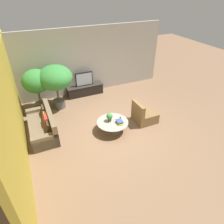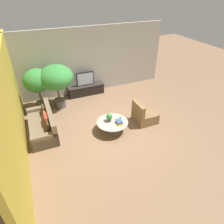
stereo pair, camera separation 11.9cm
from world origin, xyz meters
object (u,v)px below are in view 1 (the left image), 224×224
object	(u,v)px
couch_by_wall	(43,126)
armchair_wicker	(144,115)
potted_plant_tabletop	(109,117)
coffee_table	(113,124)
potted_palm_corner	(55,79)
media_console	(85,90)
potted_palm_tall	(36,83)
television	(84,79)

from	to	relation	value
couch_by_wall	armchair_wicker	size ratio (longest dim) A/B	2.29
couch_by_wall	potted_plant_tabletop	distance (m)	2.36
coffee_table	potted_palm_corner	size ratio (longest dim) A/B	0.60
media_console	potted_plant_tabletop	bearing A→B (deg)	-90.70
armchair_wicker	potted_palm_tall	distance (m)	4.39
potted_plant_tabletop	coffee_table	bearing A→B (deg)	-50.32
media_console	coffee_table	world-z (taller)	media_console
couch_by_wall	armchair_wicker	distance (m)	3.71
couch_by_wall	potted_plant_tabletop	bearing A→B (deg)	69.48
armchair_wicker	potted_plant_tabletop	size ratio (longest dim) A/B	2.78
potted_palm_tall	potted_palm_corner	bearing A→B (deg)	-11.49
potted_palm_corner	couch_by_wall	bearing A→B (deg)	-119.89
couch_by_wall	potted_palm_tall	xyz separation A→B (m)	(0.14, 1.66, 0.93)
armchair_wicker	potted_palm_tall	world-z (taller)	potted_palm_tall
media_console	potted_palm_tall	bearing A→B (deg)	-166.19
coffee_table	couch_by_wall	bearing A→B (deg)	158.07
television	armchair_wicker	world-z (taller)	television
media_console	potted_plant_tabletop	world-z (taller)	potted_plant_tabletop
media_console	television	world-z (taller)	television
potted_palm_corner	potted_plant_tabletop	distance (m)	2.78
television	couch_by_wall	world-z (taller)	television
potted_palm_corner	potted_plant_tabletop	xyz separation A→B (m)	(1.33, -2.33, -0.74)
television	coffee_table	world-z (taller)	television
coffee_table	couch_by_wall	size ratio (longest dim) A/B	0.57
armchair_wicker	potted_plant_tabletop	world-z (taller)	armchair_wicker
armchair_wicker	media_console	bearing A→B (deg)	24.41
coffee_table	armchair_wicker	xyz separation A→B (m)	(1.34, 0.05, -0.01)
potted_palm_tall	potted_plant_tabletop	xyz separation A→B (m)	(2.05, -2.48, -0.65)
television	potted_plant_tabletop	bearing A→B (deg)	-90.70
media_console	potted_palm_tall	world-z (taller)	potted_palm_tall
potted_palm_tall	coffee_table	bearing A→B (deg)	-50.37
potted_palm_tall	potted_palm_corner	distance (m)	0.75
armchair_wicker	potted_palm_tall	bearing A→B (deg)	54.00
potted_palm_tall	potted_palm_corner	world-z (taller)	potted_palm_corner
television	potted_palm_corner	size ratio (longest dim) A/B	0.43
armchair_wicker	couch_by_wall	bearing A→B (deg)	76.58
potted_palm_corner	television	bearing A→B (deg)	25.84
media_console	coffee_table	distance (m)	3.09
television	armchair_wicker	size ratio (longest dim) A/B	0.93
potted_palm_tall	potted_palm_corner	xyz separation A→B (m)	(0.73, -0.15, 0.09)
couch_by_wall	armchair_wicker	bearing A→B (deg)	76.58
couch_by_wall	potted_palm_corner	size ratio (longest dim) A/B	1.06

